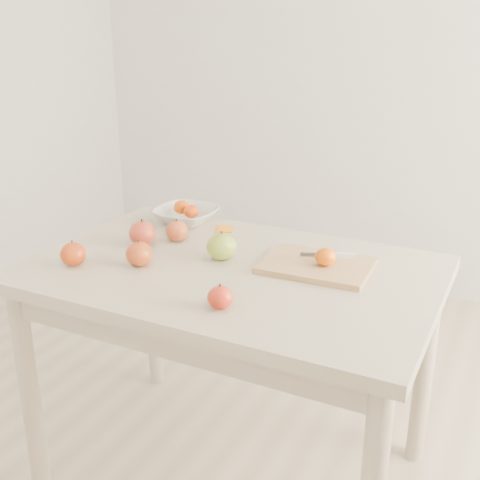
% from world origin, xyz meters
% --- Properties ---
extents(ground, '(3.50, 3.50, 0.00)m').
position_xyz_m(ground, '(0.00, 0.00, 0.00)').
color(ground, '#C6B293').
rests_on(ground, ground).
extents(table, '(1.20, 0.80, 0.75)m').
position_xyz_m(table, '(0.00, 0.00, 0.65)').
color(table, '#C5B495').
rests_on(table, ground).
extents(cutting_board, '(0.33, 0.25, 0.02)m').
position_xyz_m(cutting_board, '(0.23, 0.10, 0.76)').
color(cutting_board, tan).
rests_on(cutting_board, table).
extents(board_tangerine, '(0.06, 0.06, 0.05)m').
position_xyz_m(board_tangerine, '(0.26, 0.09, 0.80)').
color(board_tangerine, orange).
rests_on(board_tangerine, cutting_board).
extents(fruit_bowl, '(0.22, 0.22, 0.05)m').
position_xyz_m(fruit_bowl, '(-0.34, 0.30, 0.78)').
color(fruit_bowl, white).
rests_on(fruit_bowl, table).
extents(bowl_tangerine_near, '(0.06, 0.06, 0.05)m').
position_xyz_m(bowl_tangerine_near, '(-0.37, 0.31, 0.80)').
color(bowl_tangerine_near, '#D14907').
rests_on(bowl_tangerine_near, fruit_bowl).
extents(bowl_tangerine_far, '(0.06, 0.06, 0.05)m').
position_xyz_m(bowl_tangerine_far, '(-0.31, 0.29, 0.80)').
color(bowl_tangerine_far, '#DB3E07').
rests_on(bowl_tangerine_far, fruit_bowl).
extents(orange_peel_a, '(0.07, 0.06, 0.01)m').
position_xyz_m(orange_peel_a, '(-0.18, 0.28, 0.75)').
color(orange_peel_a, orange).
rests_on(orange_peel_a, table).
extents(orange_peel_b, '(0.05, 0.04, 0.01)m').
position_xyz_m(orange_peel_b, '(-0.13, 0.21, 0.75)').
color(orange_peel_b, '#D1570E').
rests_on(orange_peel_b, table).
extents(paring_knife, '(0.17, 0.07, 0.01)m').
position_xyz_m(paring_knife, '(0.27, 0.17, 0.78)').
color(paring_knife, white).
rests_on(paring_knife, cutting_board).
extents(apple_green, '(0.09, 0.09, 0.08)m').
position_xyz_m(apple_green, '(-0.06, 0.04, 0.79)').
color(apple_green, '#5F931F').
rests_on(apple_green, table).
extents(apple_red_d, '(0.08, 0.08, 0.07)m').
position_xyz_m(apple_red_d, '(-0.44, -0.20, 0.79)').
color(apple_red_d, '#A11106').
rests_on(apple_red_d, table).
extents(apple_red_a, '(0.08, 0.08, 0.07)m').
position_xyz_m(apple_red_a, '(-0.27, 0.12, 0.78)').
color(apple_red_a, maroon).
rests_on(apple_red_a, table).
extents(apple_red_e, '(0.07, 0.07, 0.06)m').
position_xyz_m(apple_red_e, '(0.10, -0.26, 0.78)').
color(apple_red_e, maroon).
rests_on(apple_red_e, table).
extents(apple_red_b, '(0.09, 0.09, 0.08)m').
position_xyz_m(apple_red_b, '(-0.35, 0.04, 0.79)').
color(apple_red_b, maroon).
rests_on(apple_red_b, table).
extents(apple_red_c, '(0.08, 0.08, 0.07)m').
position_xyz_m(apple_red_c, '(-0.26, -0.11, 0.79)').
color(apple_red_c, maroon).
rests_on(apple_red_c, table).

